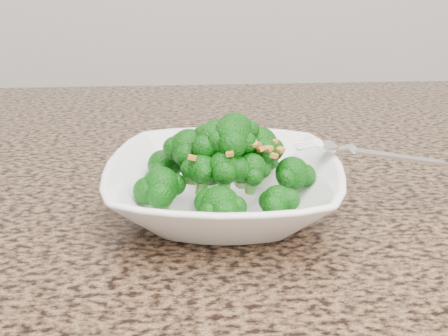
{
  "coord_description": "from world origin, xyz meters",
  "views": [
    {
      "loc": [
        -0.1,
        -0.25,
        1.15
      ],
      "look_at": [
        -0.07,
        0.26,
        0.95
      ],
      "focal_mm": 45.0,
      "sensor_mm": 36.0,
      "label": 1
    }
  ],
  "objects": [
    {
      "name": "granite_counter",
      "position": [
        0.0,
        0.3,
        0.89
      ],
      "size": [
        1.64,
        1.04,
        0.03
      ],
      "primitive_type": "cube",
      "color": "brown",
      "rests_on": "cabinet"
    },
    {
      "name": "bowl",
      "position": [
        -0.07,
        0.26,
        0.93
      ],
      "size": [
        0.25,
        0.25,
        0.06
      ],
      "primitive_type": "imported",
      "rotation": [
        0.0,
        0.0,
        -0.09
      ],
      "color": "white",
      "rests_on": "granite_counter"
    },
    {
      "name": "fork",
      "position": [
        0.06,
        0.27,
        0.96
      ],
      "size": [
        0.18,
        0.06,
        0.01
      ],
      "primitive_type": null,
      "rotation": [
        0.0,
        0.0,
        0.16
      ],
      "color": "silver",
      "rests_on": "bowl"
    },
    {
      "name": "garlic_topping",
      "position": [
        -0.07,
        0.26,
        1.02
      ],
      "size": [
        0.12,
        0.12,
        0.01
      ],
      "primitive_type": null,
      "color": "orange",
      "rests_on": "broccoli_pile"
    },
    {
      "name": "broccoli_pile",
      "position": [
        -0.07,
        0.26,
        0.99
      ],
      "size": [
        0.2,
        0.2,
        0.07
      ],
      "primitive_type": null,
      "color": "#0B5409",
      "rests_on": "bowl"
    }
  ]
}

